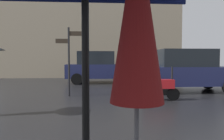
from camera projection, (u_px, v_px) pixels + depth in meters
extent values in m
cylinder|color=black|center=(86.00, 83.00, 2.22)|extent=(0.08, 0.08, 2.42)
cone|color=maroon|center=(137.00, 11.00, 1.60)|extent=(0.43, 0.43, 1.43)
cylinder|color=black|center=(173.00, 94.00, 7.45)|extent=(0.46, 0.09, 0.46)
cylinder|color=black|center=(146.00, 95.00, 7.38)|extent=(0.46, 0.09, 0.46)
cube|color=red|center=(160.00, 84.00, 7.40)|extent=(1.00, 0.32, 0.32)
cube|color=black|center=(147.00, 76.00, 7.35)|extent=(0.28, 0.28, 0.24)
cylinder|color=black|center=(172.00, 74.00, 7.41)|extent=(0.06, 0.06, 0.55)
cube|color=#1E234C|center=(189.00, 76.00, 9.60)|extent=(4.42, 1.76, 0.84)
cube|color=black|center=(184.00, 58.00, 9.54)|extent=(2.43, 1.62, 0.79)
cylinder|color=black|center=(208.00, 82.00, 10.59)|extent=(0.65, 0.18, 0.65)
cylinder|color=black|center=(153.00, 83.00, 10.40)|extent=(0.65, 0.18, 0.65)
cylinder|color=black|center=(165.00, 87.00, 8.64)|extent=(0.65, 0.18, 0.65)
cube|color=#1E234C|center=(99.00, 71.00, 13.29)|extent=(4.13, 1.84, 0.87)
cube|color=black|center=(96.00, 58.00, 13.24)|extent=(2.27, 1.69, 0.81)
cylinder|color=black|center=(118.00, 76.00, 14.32)|extent=(0.68, 0.18, 0.68)
cylinder|color=black|center=(121.00, 79.00, 12.49)|extent=(0.68, 0.18, 0.68)
cylinder|color=black|center=(80.00, 77.00, 14.14)|extent=(0.68, 0.18, 0.68)
cylinder|color=black|center=(77.00, 79.00, 12.30)|extent=(0.68, 0.18, 0.68)
cylinder|color=black|center=(69.00, 62.00, 8.30)|extent=(0.08, 0.08, 2.78)
cube|color=#33281E|center=(76.00, 34.00, 8.27)|extent=(0.56, 0.04, 0.18)
cube|color=#33281E|center=(62.00, 41.00, 8.25)|extent=(0.52, 0.04, 0.18)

